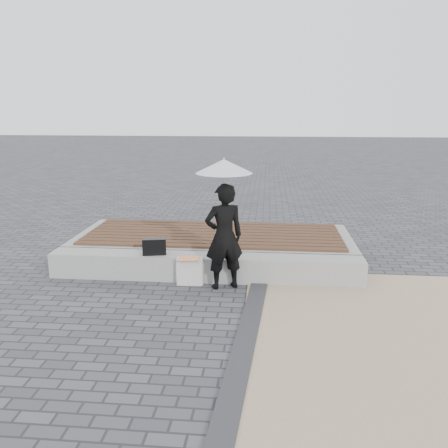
{
  "coord_description": "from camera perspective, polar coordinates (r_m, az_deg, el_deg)",
  "views": [
    {
      "loc": [
        0.97,
        -5.44,
        2.67
      ],
      "look_at": [
        0.34,
        1.25,
        1.0
      ],
      "focal_mm": 37.55,
      "sensor_mm": 36.0,
      "label": 1
    }
  ],
  "objects": [
    {
      "name": "timber_decking",
      "position": [
        8.6,
        -1.29,
        -1.21
      ],
      "size": [
        4.6,
        1.8,
        0.04
      ],
      "primitive_type": null,
      "color": "brown",
      "rests_on": "timber_platform"
    },
    {
      "name": "edging_band",
      "position": [
        5.61,
        2.56,
        -14.28
      ],
      "size": [
        0.61,
        5.2,
        0.04
      ],
      "primitive_type": "cube",
      "rotation": [
        0.0,
        0.0,
        -0.07
      ],
      "color": "#313134",
      "rests_on": "ground"
    },
    {
      "name": "magazine",
      "position": [
        7.19,
        -4.25,
        -4.22
      ],
      "size": [
        0.35,
        0.28,
        0.01
      ],
      "primitive_type": "cube",
      "rotation": [
        0.0,
        0.0,
        0.15
      ],
      "color": "#D53C3A",
      "rests_on": "canvas_tote"
    },
    {
      "name": "canvas_tote",
      "position": [
        7.31,
        -4.15,
        -5.72
      ],
      "size": [
        0.41,
        0.19,
        0.42
      ],
      "primitive_type": "cube",
      "rotation": [
        0.0,
        0.0,
        0.06
      ],
      "color": "white",
      "rests_on": "ground"
    },
    {
      "name": "parasol",
      "position": [
        6.77,
        0.0,
        7.05
      ],
      "size": [
        0.83,
        0.83,
        1.05
      ],
      "rotation": [
        0.0,
        0.0,
        -0.17
      ],
      "color": "#B8B8BD",
      "rests_on": "ground"
    },
    {
      "name": "handbag",
      "position": [
        7.51,
        -8.49,
        -2.75
      ],
      "size": [
        0.39,
        0.2,
        0.26
      ],
      "primitive_type": "cube",
      "rotation": [
        0.0,
        0.0,
        0.2
      ],
      "color": "black",
      "rests_on": "seating_ledge"
    },
    {
      "name": "ground",
      "position": [
        6.14,
        -4.36,
        -11.88
      ],
      "size": [
        80.0,
        80.0,
        0.0
      ],
      "primitive_type": "plane",
      "color": "#4C4B50",
      "rests_on": "ground"
    },
    {
      "name": "seating_ledge",
      "position": [
        7.52,
        -2.34,
        -5.22
      ],
      "size": [
        5.0,
        0.45,
        0.4
      ],
      "primitive_type": "cube",
      "color": "#A9A9A3",
      "rests_on": "ground"
    },
    {
      "name": "timber_platform",
      "position": [
        8.66,
        -1.28,
        -2.62
      ],
      "size": [
        5.0,
        2.0,
        0.4
      ],
      "primitive_type": "cube",
      "color": "#A1A19C",
      "rests_on": "ground"
    },
    {
      "name": "woman",
      "position": [
        6.97,
        0.0,
        -1.55
      ],
      "size": [
        0.69,
        0.57,
        1.61
      ],
      "primitive_type": "imported",
      "rotation": [
        0.0,
        0.0,
        3.52
      ],
      "color": "black",
      "rests_on": "ground"
    }
  ]
}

